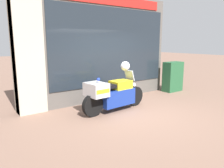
{
  "coord_description": "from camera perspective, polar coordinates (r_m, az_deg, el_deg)",
  "views": [
    {
      "loc": [
        -4.29,
        -4.51,
        2.08
      ],
      "look_at": [
        -0.17,
        1.12,
        0.72
      ],
      "focal_mm": 35.0,
      "sensor_mm": 36.0,
      "label": 1
    }
  ],
  "objects": [
    {
      "name": "utility_cabinet",
      "position": [
        9.59,
        15.58,
        1.87
      ],
      "size": [
        0.85,
        0.44,
        1.24
      ],
      "primitive_type": "cube",
      "color": "#235633",
      "rests_on": "ground"
    },
    {
      "name": "window_display",
      "position": [
        8.16,
        -0.97,
        -0.48
      ],
      "size": [
        4.58,
        0.3,
        1.88
      ],
      "color": "slate",
      "rests_on": "ground"
    },
    {
      "name": "paramedic_motorcycle",
      "position": [
        6.53,
        0.03,
        -2.59
      ],
      "size": [
        2.31,
        0.68,
        1.2
      ],
      "rotation": [
        0.0,
        0.0,
        0.07
      ],
      "color": "black",
      "rests_on": "ground"
    },
    {
      "name": "shop_building",
      "position": [
        7.59,
        -5.25,
        9.25
      ],
      "size": [
        5.83,
        0.55,
        3.69
      ],
      "color": "#56514C",
      "rests_on": "ground"
    },
    {
      "name": "ground_plane",
      "position": [
        6.56,
        7.04,
        -7.55
      ],
      "size": [
        60.0,
        60.0,
        0.0
      ],
      "primitive_type": "plane",
      "color": "#7A5B4C"
    },
    {
      "name": "white_helmet",
      "position": [
        6.74,
        3.47,
        4.71
      ],
      "size": [
        0.28,
        0.28,
        0.28
      ],
      "primitive_type": "sphere",
      "color": "white",
      "rests_on": "paramedic_motorcycle"
    }
  ]
}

